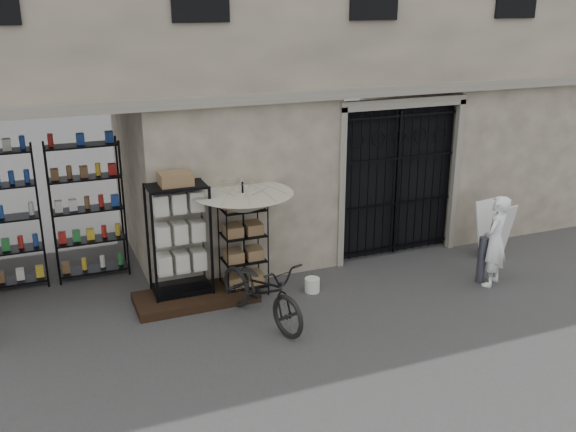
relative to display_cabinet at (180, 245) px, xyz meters
name	(u,v)px	position (x,y,z in m)	size (l,w,h in m)	color
ground	(368,316)	(2.58, -1.72, -0.98)	(80.00, 80.00, 0.00)	black
main_building	(275,15)	(2.58, 2.28, 3.52)	(14.00, 4.00, 9.00)	tan
shop_recess	(49,209)	(-1.92, 1.08, 0.52)	(3.00, 1.70, 3.00)	black
shop_shelving	(46,215)	(-1.97, 1.58, 0.27)	(2.70, 0.50, 2.50)	black
iron_gate	(393,179)	(4.33, 0.56, 0.52)	(2.50, 0.21, 3.00)	black
step_platform	(196,297)	(0.18, -0.17, -0.91)	(2.00, 0.90, 0.15)	black
display_cabinet	(180,245)	(0.00, 0.00, 0.00)	(1.07, 0.88, 2.00)	black
wire_rack	(243,250)	(1.05, -0.13, -0.19)	(0.82, 0.68, 1.61)	black
market_umbrella	(243,198)	(1.05, -0.17, 0.73)	(1.54, 1.57, 2.38)	black
white_bucket	(312,285)	(2.14, -0.56, -0.86)	(0.26, 0.26, 0.25)	silver
bicycle	(262,320)	(0.98, -1.21, -0.98)	(0.70, 1.06, 2.02)	black
steel_bollard	(482,260)	(5.07, -1.32, -0.55)	(0.16, 0.16, 0.85)	#525561
shopkeeper	(490,284)	(5.19, -1.47, -0.98)	(0.60, 1.63, 0.39)	white
easel_sign	(494,230)	(6.02, -0.46, -0.42)	(0.60, 0.66, 1.09)	silver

